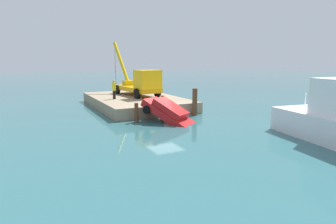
# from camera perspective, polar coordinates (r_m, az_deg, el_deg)

# --- Properties ---
(ground) EXTENTS (200.00, 200.00, 0.00)m
(ground) POSITION_cam_1_polar(r_m,az_deg,el_deg) (23.15, -0.58, -1.32)
(ground) COLOR #2D6066
(dock) EXTENTS (12.81, 7.90, 0.99)m
(dock) POSITION_cam_1_polar(r_m,az_deg,el_deg) (29.34, -6.56, 2.07)
(dock) COLOR gray
(dock) RESTS_ON ground
(crane_truck) EXTENTS (8.67, 3.28, 5.75)m
(crane_truck) POSITION_cam_1_polar(r_m,az_deg,el_deg) (29.59, -5.58, 5.71)
(crane_truck) COLOR orange
(crane_truck) RESTS_ON dock
(dock_worker) EXTENTS (0.34, 0.34, 1.83)m
(dock_worker) POSITION_cam_1_polar(r_m,az_deg,el_deg) (27.88, -10.71, 4.49)
(dock_worker) COLOR black
(dock_worker) RESTS_ON dock
(salvaged_car) EXTENTS (4.60, 3.85, 2.67)m
(salvaged_car) POSITION_cam_1_polar(r_m,az_deg,el_deg) (21.65, 0.50, -0.32)
(salvaged_car) COLOR red
(salvaged_car) RESTS_ON ground
(piling_near) EXTENTS (0.30, 0.30, 1.46)m
(piling_near) POSITION_cam_1_polar(r_m,az_deg,el_deg) (21.94, -6.31, -0.09)
(piling_near) COLOR brown
(piling_near) RESTS_ON ground
(piling_mid) EXTENTS (0.29, 0.29, 1.92)m
(piling_mid) POSITION_cam_1_polar(r_m,az_deg,el_deg) (22.73, -1.12, 0.92)
(piling_mid) COLOR brown
(piling_mid) RESTS_ON ground
(piling_far) EXTENTS (0.42, 0.42, 2.31)m
(piling_far) POSITION_cam_1_polar(r_m,az_deg,el_deg) (24.41, 5.36, 2.00)
(piling_far) COLOR #4E3923
(piling_far) RESTS_ON ground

